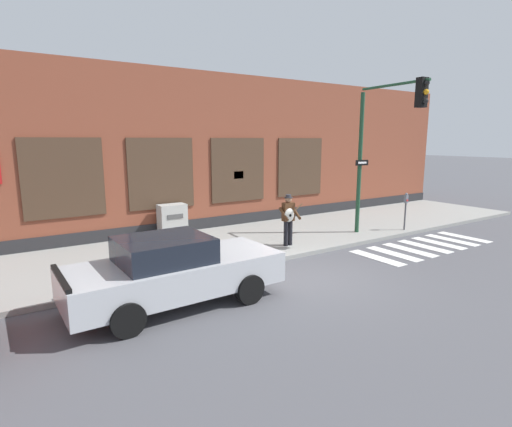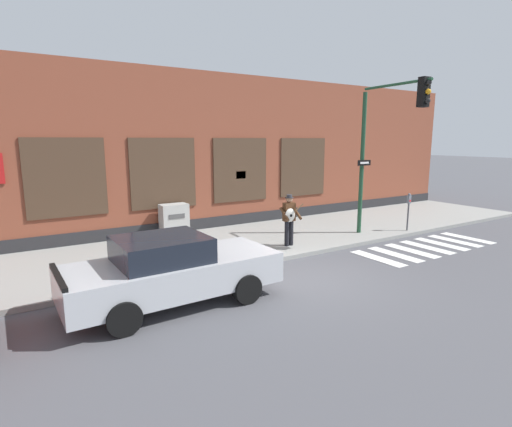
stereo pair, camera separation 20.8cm
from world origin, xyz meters
The scene contains 9 objects.
ground_plane centered at (0.00, 0.00, 0.00)m, with size 160.00×160.00×0.00m, color #4C4C51.
sidewalk centered at (0.00, 3.95, 0.07)m, with size 28.00×4.79×0.13m.
building_backdrop centered at (0.00, 8.33, 3.03)m, with size 28.00×4.06×6.06m.
crosswalk centered at (5.28, 0.25, 0.01)m, with size 5.20×1.90×0.01m.
red_car centered at (-3.60, 0.32, 0.77)m, with size 4.65×2.07×1.53m.
busker centered at (1.22, 2.50, 1.09)m, with size 0.71×0.55×1.68m.
traffic_light centered at (4.53, 1.62, 3.75)m, with size 0.60×2.81×5.26m.
parking_meter centered at (6.40, 1.90, 1.08)m, with size 0.13×0.11×1.44m.
utility_box centered at (-1.42, 5.89, 0.70)m, with size 0.98×0.58×1.15m.
Camera 1 is at (-6.60, -7.54, 3.54)m, focal length 28.00 mm.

